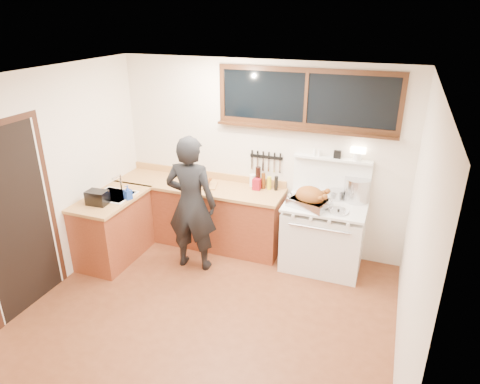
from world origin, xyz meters
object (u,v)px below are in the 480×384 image
at_px(vintage_stove, 323,234).
at_px(cutting_board, 203,183).
at_px(man, 191,204).
at_px(roast_turkey, 310,199).

distance_m(vintage_stove, cutting_board, 1.78).
xyz_separation_m(vintage_stove, man, (-1.60, -0.60, 0.43)).
relative_size(cutting_board, roast_turkey, 0.79).
xyz_separation_m(man, roast_turkey, (1.42, 0.47, 0.11)).
xyz_separation_m(vintage_stove, cutting_board, (-1.71, 0.00, 0.49)).
relative_size(man, cutting_board, 4.01).
height_order(cutting_board, roast_turkey, roast_turkey).
distance_m(man, cutting_board, 0.61).
bearing_deg(vintage_stove, man, -159.52).
bearing_deg(roast_turkey, vintage_stove, 35.37).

